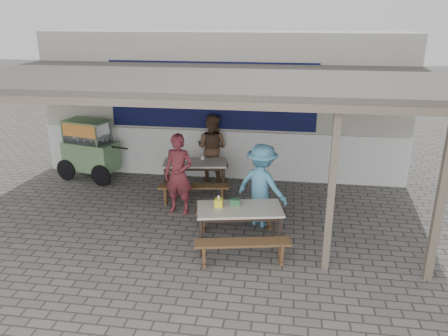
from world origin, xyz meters
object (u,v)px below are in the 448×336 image
bench_right_street (243,247)px  patron_right_table (262,185)px  table_left (195,165)px  donation_box (235,202)px  bench_left_wall (197,169)px  bench_left_street (194,190)px  table_right (239,212)px  patron_wall_side (212,148)px  patron_street_side (179,174)px  vendor_cart (90,148)px  condiment_jar (202,157)px  tissue_box (219,203)px  condiment_bowl (185,159)px  bench_right_wall (236,214)px

bench_right_street → patron_right_table: size_ratio=0.97×
table_left → donation_box: (1.18, -2.19, 0.14)m
table_left → bench_left_wall: (-0.10, 0.66, -0.33)m
bench_left_street → table_left: bearing=90.0°
table_right → patron_right_table: (0.31, 0.95, 0.14)m
patron_wall_side → bench_left_wall: bearing=52.5°
patron_street_side → patron_wall_side: bearing=89.0°
table_left → patron_right_table: patron_right_table is taller
bench_left_street → vendor_cart: (-2.86, 1.20, 0.47)m
table_left → bench_left_wall: bearing=90.0°
bench_right_street → condiment_jar: condiment_jar is taller
bench_right_street → vendor_cart: 5.43m
tissue_box → donation_box: tissue_box is taller
tissue_box → vendor_cart: bearing=142.4°
condiment_jar → patron_street_side: bearing=-100.6°
bench_left_street → tissue_box: size_ratio=11.02×
bench_left_street → patron_wall_side: 1.63m
table_left → patron_right_table: (1.59, -1.35, 0.14)m
table_left → bench_left_wall: table_left is taller
tissue_box → condiment_bowl: (-1.17, 2.39, -0.05)m
bench_left_street → donation_box: donation_box is taller
donation_box → bench_left_street: bearing=125.0°
table_left → bench_right_street: size_ratio=0.95×
table_left → tissue_box: 2.47m
table_right → patron_right_table: patron_right_table is taller
table_left → donation_box: donation_box is taller
vendor_cart → tissue_box: vendor_cart is taller
patron_right_table → donation_box: 0.94m
table_right → condiment_jar: size_ratio=17.10×
bench_left_wall → donation_box: size_ratio=9.20×
table_right → condiment_bowl: 2.85m
table_right → patron_street_side: patron_street_side is taller
bench_right_street → condiment_bowl: (-1.67, 3.01, 0.43)m
bench_right_wall → patron_wall_side: size_ratio=0.96×
patron_street_side → donation_box: (1.29, -1.14, -0.03)m
vendor_cart → patron_wall_side: bearing=20.5°
bench_right_wall → bench_left_wall: bearing=106.5°
bench_left_wall → patron_street_side: bearing=-99.1°
patron_wall_side → vendor_cart: bearing=24.1°
bench_left_wall → donation_box: bearing=-74.7°
patron_wall_side → condiment_jar: (-0.10, -0.68, -0.03)m
table_right → patron_wall_side: bearing=96.5°
table_right → patron_wall_side: (-1.05, 3.19, 0.15)m
bench_left_wall → tissue_box: size_ratio=11.02×
vendor_cart → condiment_jar: size_ratio=20.80×
bench_left_street → patron_street_side: patron_street_side is taller
bench_left_street → table_right: bearing=-63.3°
bench_right_wall → condiment_jar: 2.20m
vendor_cart → donation_box: bearing=-21.1°
vendor_cart → tissue_box: 4.63m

